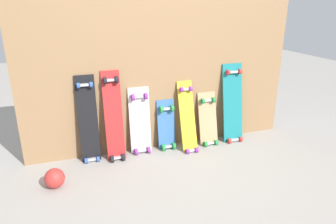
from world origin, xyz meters
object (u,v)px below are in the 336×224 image
(skateboard_black, at_px, (88,123))
(skateboard_natural, at_px, (208,122))
(skateboard_red, at_px, (114,119))
(skateboard_blue, at_px, (167,127))
(rubber_ball, at_px, (55,178))
(skateboard_yellow, at_px, (188,120))
(skateboard_teal, at_px, (233,106))
(skateboard_white, at_px, (140,124))

(skateboard_black, xyz_separation_m, skateboard_natural, (1.27, -0.03, -0.14))
(skateboard_red, bearing_deg, skateboard_blue, 3.64)
(skateboard_natural, bearing_deg, rubber_ball, -166.56)
(skateboard_red, xyz_separation_m, skateboard_yellow, (0.77, -0.04, -0.09))
(skateboard_yellow, relative_size, skateboard_teal, 0.85)
(skateboard_blue, xyz_separation_m, skateboard_teal, (0.77, -0.03, 0.16))
(skateboard_red, bearing_deg, skateboard_yellow, -3.06)
(skateboard_red, distance_m, rubber_ball, 0.77)
(skateboard_black, distance_m, skateboard_blue, 0.82)
(skateboard_black, xyz_separation_m, skateboard_teal, (1.57, -0.03, 0.01))
(skateboard_natural, bearing_deg, skateboard_red, -179.61)
(skateboard_blue, bearing_deg, skateboard_natural, -3.46)
(skateboard_red, relative_size, skateboard_teal, 1.01)
(skateboard_white, relative_size, skateboard_blue, 1.27)
(skateboard_red, xyz_separation_m, skateboard_blue, (0.56, 0.04, -0.17))
(skateboard_white, height_order, skateboard_natural, skateboard_white)
(skateboard_black, height_order, rubber_ball, skateboard_black)
(skateboard_white, bearing_deg, skateboard_yellow, -9.46)
(skateboard_blue, bearing_deg, rubber_ball, -160.09)
(skateboard_red, distance_m, skateboard_natural, 1.04)
(skateboard_white, bearing_deg, skateboard_red, -171.29)
(skateboard_yellow, distance_m, rubber_ball, 1.42)
(rubber_ball, bearing_deg, skateboard_blue, 19.91)
(skateboard_red, relative_size, rubber_ball, 5.51)
(skateboard_black, xyz_separation_m, rubber_ball, (-0.34, -0.42, -0.31))
(skateboard_black, relative_size, rubber_ball, 5.39)
(skateboard_blue, bearing_deg, skateboard_black, 179.98)
(skateboard_natural, xyz_separation_m, skateboard_teal, (0.30, 0.00, 0.15))
(skateboard_teal, bearing_deg, skateboard_natural, -179.65)
(skateboard_black, relative_size, skateboard_natural, 1.44)
(skateboard_natural, xyz_separation_m, rubber_ball, (-1.62, -0.39, -0.17))
(skateboard_yellow, height_order, rubber_ball, skateboard_yellow)
(skateboard_blue, height_order, skateboard_yellow, skateboard_yellow)
(skateboard_white, distance_m, skateboard_blue, 0.30)
(skateboard_natural, bearing_deg, skateboard_teal, 0.35)
(skateboard_teal, bearing_deg, skateboard_blue, 178.01)
(skateboard_black, height_order, skateboard_white, skateboard_black)
(skateboard_yellow, bearing_deg, skateboard_red, 176.94)
(skateboard_blue, xyz_separation_m, skateboard_natural, (0.47, -0.03, 0.02))
(skateboard_yellow, distance_m, skateboard_teal, 0.57)
(skateboard_black, relative_size, skateboard_teal, 0.99)
(skateboard_blue, relative_size, skateboard_yellow, 0.75)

